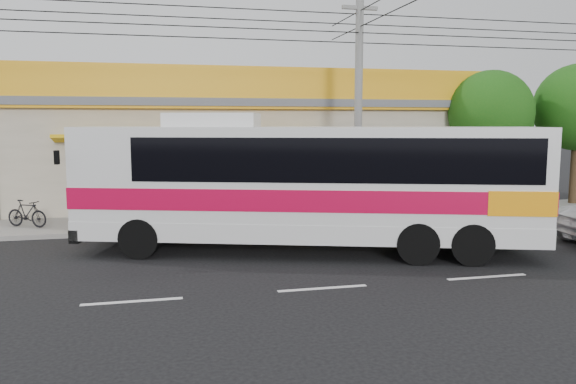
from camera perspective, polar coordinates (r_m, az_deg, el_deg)
name	(u,v)px	position (r m, az deg, el deg)	size (l,w,h in m)	color
ground	(295,261)	(14.73, 0.73, -7.03)	(120.00, 120.00, 0.00)	black
sidewalk	(256,220)	(20.47, -3.28, -2.82)	(30.00, 3.20, 0.15)	gray
lane_markings	(323,289)	(12.40, 3.53, -9.76)	(50.00, 0.12, 0.01)	silver
storefront_building	(235,151)	(25.67, -5.44, 4.18)	(22.60, 9.20, 5.70)	#A59D85
coach_bus	(313,179)	(15.43, 2.59, 1.37)	(12.68, 6.36, 3.84)	silver
motorbike_dark	(27,213)	(20.42, -25.00, -1.99)	(0.43, 1.51, 0.91)	black
utility_pole	(360,27)	(19.50, 7.28, 16.30)	(34.00, 14.00, 8.16)	slate
tree_near	(494,115)	(24.79, 20.16, 7.32)	(3.45, 3.45, 5.73)	#352615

